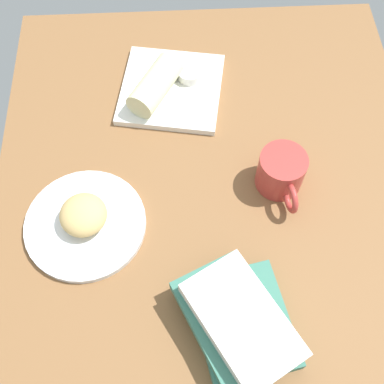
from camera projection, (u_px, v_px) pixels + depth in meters
dining_table at (212, 201)px, 101.57cm from camera, size 110.00×90.00×4.00cm
round_plate at (85, 224)px, 96.04cm from camera, size 23.99×23.99×1.40cm
scone_pastry at (83, 215)px, 93.33cm from camera, size 10.84×10.73×5.26cm
square_plate at (171, 89)px, 112.30cm from camera, size 26.24×26.24×1.60cm
sauce_cup at (190, 74)px, 111.82cm from camera, size 5.54×5.54×2.32cm
breakfast_wrap at (155, 85)px, 107.75cm from camera, size 15.82×12.90×6.33cm
book_stack at (240, 322)px, 83.27cm from camera, size 25.31×22.44×9.08cm
coffee_mug at (281, 172)px, 97.42cm from camera, size 14.15×9.57×8.63cm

